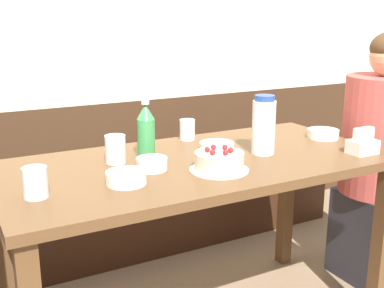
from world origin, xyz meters
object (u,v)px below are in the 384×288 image
Objects in this scene: birthday_cake at (219,162)px; glass_water_tall at (115,149)px; bench_seat at (126,210)px; napkin_holder at (363,144)px; bowl_sauce_shallow at (323,134)px; water_pitcher at (264,125)px; glass_tumbler_short at (35,182)px; soju_bottle at (146,131)px; bowl_side_dish at (126,178)px; bowl_soup_white at (152,164)px; person_grey_tee at (382,159)px; glass_shot_small at (187,130)px; bowl_rice_small at (217,147)px.

glass_water_tall is (-0.29, 0.26, 0.02)m from birthday_cake.
bench_seat is at bearing 89.88° from birthday_cake.
glass_water_tall is (-0.90, 0.34, 0.01)m from napkin_holder.
bowl_sauce_shallow is at bearing -4.80° from glass_water_tall.
bowl_sauce_shallow is (0.04, 0.26, -0.02)m from napkin_holder.
water_pitcher reaches higher than birthday_cake.
soju_bottle is at bearing 27.68° from glass_tumbler_short.
bench_seat is 1.15m from bowl_side_dish.
glass_water_tall is (-0.08, 0.14, 0.03)m from bowl_soup_white.
bowl_side_dish is (-0.95, 0.10, -0.02)m from napkin_holder.
napkin_holder is 0.96m from bowl_side_dish.
person_grey_tee is (1.16, -0.14, -0.24)m from soju_bottle.
person_grey_tee is at bearing 3.68° from glass_tumbler_short.
bench_seat is 27.32× the size of glass_tumbler_short.
bench_seat is 0.78m from glass_shot_small.
person_grey_tee is at bearing -6.73° from soju_bottle.
water_pitcher is at bearing -168.84° from bowl_sauce_shallow.
person_grey_tee is at bearing -6.75° from bowl_sauce_shallow.
soju_bottle is 1.58× the size of bowl_rice_small.
soju_bottle is 0.82m from bowl_sauce_shallow.
bench_seat is 11.65× the size of soju_bottle.
glass_shot_small is 0.07× the size of person_grey_tee.
glass_shot_small is (0.39, 0.18, -0.01)m from glass_water_tall.
bowl_rice_small is (0.33, 0.10, -0.00)m from bowl_soup_white.
bowl_soup_white is 0.09× the size of person_grey_tee.
glass_shot_small is (0.26, 0.16, -0.06)m from soju_bottle.
glass_water_tall is 0.09× the size of person_grey_tee.
person_grey_tee reaches higher than birthday_cake.
bowl_side_dish is (-0.46, -0.20, 0.00)m from bowl_rice_small.
soju_bottle is 0.18× the size of person_grey_tee.
bowl_soup_white is (-0.47, 0.01, -0.09)m from water_pitcher.
birthday_cake is (-0.00, -0.98, 0.55)m from bench_seat.
napkin_holder is 0.73m from glass_shot_small.
bowl_soup_white is 0.35m from bowl_rice_small.
bowl_side_dish is at bearing -170.83° from bowl_sauce_shallow.
napkin_holder is at bearing -6.16° from bowl_side_dish.
bowl_rice_small is at bearing -5.35° from person_grey_tee.
soju_bottle is (-0.16, -0.70, 0.62)m from bench_seat.
birthday_cake is at bearing -42.38° from glass_water_tall.
napkin_holder is 1.24m from glass_tumbler_short.
person_grey_tee is at bearing 1.03° from bowl_soup_white.
soju_bottle is at bearing 7.28° from glass_water_tall.
glass_water_tall is (-0.29, -0.72, 0.57)m from bench_seat.
bench_seat is at bearing 99.33° from bowl_rice_small.
bench_seat is at bearing 120.02° from napkin_holder.
person_grey_tee is (0.90, -0.30, -0.18)m from glass_shot_small.
bowl_side_dish is (-0.60, -0.08, -0.09)m from water_pitcher.
glass_shot_small is at bearing 76.44° from birthday_cake.
bowl_rice_small is at bearing 148.20° from napkin_holder.
water_pitcher reaches higher than bench_seat.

